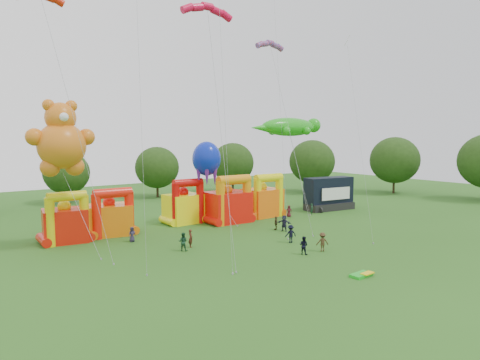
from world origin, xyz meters
TOP-DOWN VIEW (x-y plane):
  - ground at (0.00, 0.00)m, footprint 160.00×160.00m
  - tree_ring at (-1.15, 0.60)m, footprint 121.03×123.10m
  - bouncy_castle_0 at (-15.09, 27.72)m, footprint 4.87×4.10m
  - bouncy_castle_1 at (-9.96, 28.38)m, footprint 5.53×4.76m
  - bouncy_castle_2 at (0.42, 29.58)m, footprint 4.98×4.19m
  - bouncy_castle_3 at (5.50, 26.57)m, footprint 5.53×4.47m
  - bouncy_castle_4 at (12.05, 27.33)m, footprint 5.36×4.42m
  - stage_trailer at (24.01, 25.80)m, footprint 8.31×3.89m
  - teddy_bear_kite at (-15.55, 23.34)m, footprint 6.57×8.02m
  - gecko_kite at (18.30, 28.39)m, footprint 13.70×7.42m
  - octopus_kite at (3.49, 27.26)m, footprint 3.85×6.49m
  - parafoil_kites at (-11.57, 17.94)m, footprint 30.29×15.66m
  - diamond_kites at (-0.42, 13.92)m, footprint 26.67×13.46m
  - folded_kite_bundle at (1.99, 1.58)m, footprint 2.06×1.20m
  - spectator_0 at (-9.14, 23.72)m, footprint 0.83×0.57m
  - spectator_1 at (-5.01, 18.02)m, footprint 0.59×0.77m
  - spectator_2 at (-6.34, 17.20)m, footprint 1.16×1.14m
  - spectator_3 at (4.78, 13.41)m, footprint 1.42×1.06m
  - spectator_4 at (7.71, 19.36)m, footprint 1.01×0.95m
  - spectator_5 at (7.98, 18.14)m, footprint 1.45×1.85m
  - spectator_6 at (14.72, 24.75)m, footprint 0.99×0.89m
  - spectator_7 at (18.94, 24.39)m, footprint 0.70×0.64m
  - spectator_8 at (2.69, 9.22)m, footprint 0.96×1.07m
  - spectator_9 at (4.98, 8.91)m, footprint 1.44×1.22m

SIDE VIEW (x-z plane):
  - ground at x=0.00m, z-range 0.00..0.00m
  - folded_kite_bundle at x=1.99m, z-range -0.02..0.29m
  - spectator_7 at x=18.94m, z-range 0.00..1.60m
  - spectator_0 at x=-9.14m, z-range 0.00..1.66m
  - spectator_4 at x=7.71m, z-range 0.00..1.67m
  - spectator_6 at x=14.72m, z-range 0.00..1.69m
  - spectator_8 at x=2.69m, z-range 0.00..1.80m
  - spectator_2 at x=-6.34m, z-range 0.00..1.88m
  - spectator_1 at x=-5.01m, z-range 0.00..1.90m
  - spectator_9 at x=4.98m, z-range 0.00..1.93m
  - spectator_3 at x=4.78m, z-range 0.00..1.96m
  - spectator_5 at x=7.98m, z-range 0.00..1.96m
  - bouncy_castle_1 at x=-9.96m, z-range -0.67..4.98m
  - bouncy_castle_0 at x=-15.09m, z-range -0.66..5.04m
  - bouncy_castle_2 at x=0.42m, z-range -0.71..5.32m
  - bouncy_castle_4 at x=12.05m, z-range -0.75..5.51m
  - bouncy_castle_3 at x=5.50m, z-range -0.79..5.69m
  - stage_trailer at x=24.01m, z-range -0.09..5.07m
  - octopus_kite at x=3.49m, z-range 0.49..11.44m
  - tree_ring at x=-1.15m, z-range 0.22..12.30m
  - teddy_bear_kite at x=-15.55m, z-range 0.74..15.94m
  - gecko_kite at x=18.30m, z-range 4.28..18.79m
  - parafoil_kites at x=-11.57m, z-range -0.44..25.15m
  - diamond_kites at x=-0.42m, z-range -2.19..34.44m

